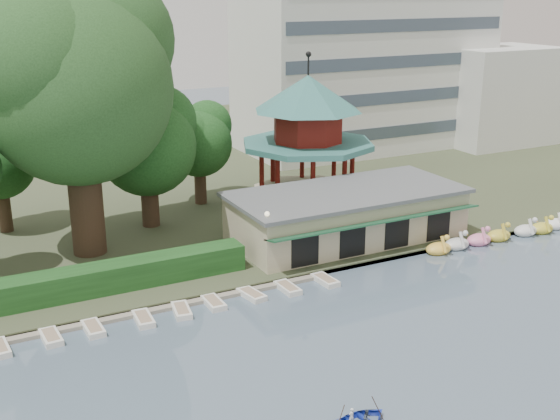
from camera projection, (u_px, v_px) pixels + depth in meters
ground_plane at (415, 418)px, 33.36m from camera, size 220.00×220.00×0.00m
shore at (123, 170)px, 77.35m from camera, size 220.00×70.00×0.40m
embankment at (259, 284)px, 47.97m from camera, size 220.00×0.60×0.30m
dock at (82, 322)px, 42.67m from camera, size 34.00×1.60×0.24m
boathouse at (347, 214)px, 55.60m from camera, size 18.60×9.39×3.90m
pavilion at (308, 126)px, 63.40m from camera, size 12.40×12.40×13.50m
office_building at (387, 70)px, 86.10m from camera, size 38.00×18.00×20.00m
hedge at (20, 293)px, 43.80m from camera, size 30.00×2.00×1.80m
lamp_post at (267, 230)px, 49.09m from camera, size 0.36×0.36×4.28m
big_tree at (77, 74)px, 49.24m from camera, size 15.05×14.02×20.59m
small_trees at (42, 163)px, 53.02m from camera, size 39.44×16.17×11.51m
swan_boats at (501, 235)px, 56.62m from camera, size 14.68×2.10×1.92m
moored_rowboats at (95, 328)px, 41.74m from camera, size 32.89×2.59×0.36m
rowboat_with_passengers at (359, 418)px, 32.58m from camera, size 4.99×3.98×2.01m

